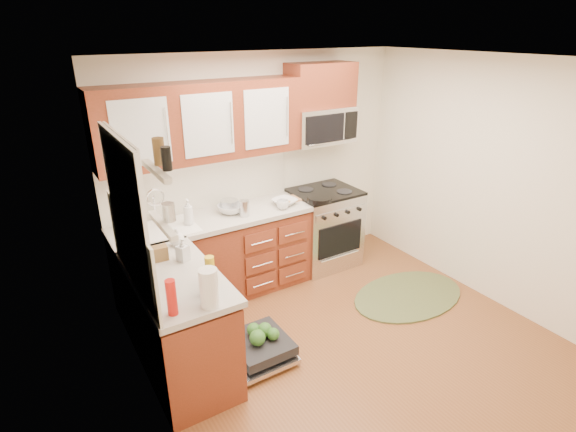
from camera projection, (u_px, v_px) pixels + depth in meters
floor at (353, 344)px, 4.18m from camera, size 3.50×3.50×0.00m
ceiling at (373, 60)px, 3.20m from camera, size 3.50×3.50×0.00m
wall_back at (260, 168)px, 5.06m from camera, size 3.50×0.04×2.50m
wall_left at (149, 279)px, 2.84m from camera, size 0.04×3.50×2.50m
wall_right at (495, 184)px, 4.54m from camera, size 0.04×3.50×2.50m
base_cabinet_back at (216, 260)px, 4.80m from camera, size 2.05×0.60×0.85m
base_cabinet_left at (180, 327)px, 3.72m from camera, size 0.60×1.25×0.85m
countertop_back at (213, 219)px, 4.60m from camera, size 2.07×0.64×0.05m
countertop_left at (175, 277)px, 3.54m from camera, size 0.64×1.27×0.05m
backsplash_back at (200, 183)px, 4.71m from camera, size 2.05×0.02×0.57m
backsplash_left at (132, 251)px, 3.28m from camera, size 0.02×1.25×0.57m
upper_cabinets at (201, 122)px, 4.33m from camera, size 2.05×0.35×0.75m
cabinet_over_mw at (321, 85)px, 4.91m from camera, size 0.76×0.35×0.47m
range at (324, 228)px, 5.44m from camera, size 0.76×0.64×0.95m
microwave at (321, 125)px, 5.06m from camera, size 0.76×0.38×0.40m
sink at (165, 241)px, 4.37m from camera, size 0.62×0.50×0.26m
dishwasher at (256, 349)px, 3.96m from camera, size 0.70×0.60×0.20m
window at (126, 209)px, 3.12m from camera, size 0.03×1.05×1.05m
window_blind at (123, 163)px, 3.01m from camera, size 0.02×0.96×0.40m
shelf_upper at (156, 171)px, 2.27m from camera, size 0.04×0.40×0.03m
shelf_lower at (162, 225)px, 2.39m from camera, size 0.04×0.40×0.03m
rug at (408, 295)px, 4.91m from camera, size 1.34×0.88×0.02m
skillet at (320, 199)px, 4.93m from camera, size 0.35×0.35×0.05m
stock_pot at (229, 205)px, 4.75m from camera, size 0.25×0.25×0.11m
cutting_board at (288, 199)px, 5.03m from camera, size 0.31×0.22×0.02m
canister at (244, 208)px, 4.59m from camera, size 0.12×0.12×0.17m
paper_towel_roll at (209, 288)px, 3.08m from camera, size 0.16×0.16×0.29m
mustard_bottle at (210, 270)px, 3.36m from camera, size 0.09×0.09×0.23m
red_bottle at (172, 297)px, 2.99m from camera, size 0.09×0.09×0.26m
wooden_box at (160, 253)px, 3.73m from camera, size 0.13×0.09×0.12m
blue_carton at (208, 284)px, 3.25m from camera, size 0.10×0.06×0.16m
bowl_a at (285, 202)px, 4.90m from camera, size 0.31×0.31×0.06m
bowl_b at (231, 209)px, 4.69m from camera, size 0.34×0.34×0.09m
cup at (283, 205)px, 4.77m from camera, size 0.16×0.16×0.10m
soap_bottle_a at (188, 212)px, 4.37m from camera, size 0.11×0.11×0.26m
soap_bottle_b at (183, 250)px, 3.71m from camera, size 0.12×0.12×0.20m
soap_bottle_c at (177, 237)px, 3.97m from camera, size 0.17×0.17×0.17m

